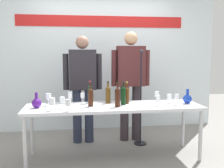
{
  "coord_description": "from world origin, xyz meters",
  "views": [
    {
      "loc": [
        -0.54,
        -3.52,
        1.47
      ],
      "look_at": [
        0.0,
        0.15,
        1.02
      ],
      "focal_mm": 42.59,
      "sensor_mm": 36.0,
      "label": 1
    }
  ],
  "objects_px": {
    "wine_glass_left_4": "(83,96)",
    "wine_bottle_0": "(117,96)",
    "wine_glass_left_1": "(68,103)",
    "wine_glass_right_2": "(169,97)",
    "wine_bottle_2": "(91,97)",
    "wine_glass_right_1": "(157,94)",
    "display_table": "(114,110)",
    "decanter_blue_right": "(187,99)",
    "wine_glass_right_3": "(177,97)",
    "presenter_left": "(83,82)",
    "wine_glass_left_0": "(48,97)",
    "wine_glass_left_2": "(52,101)",
    "wine_glass_right_0": "(158,99)",
    "wine_bottle_3": "(108,94)",
    "wine_glass_left_5": "(70,95)",
    "wine_bottle_1": "(123,95)",
    "decanter_blue_left": "(37,103)",
    "wine_glass_left_3": "(62,100)",
    "wine_bottle_5": "(90,93)",
    "wine_bottle_4": "(127,94)",
    "presenter_right": "(131,78)"
  },
  "relations": [
    {
      "from": "wine_bottle_1",
      "to": "wine_bottle_0",
      "type": "bearing_deg",
      "value": -127.82
    },
    {
      "from": "wine_bottle_5",
      "to": "wine_glass_right_1",
      "type": "relative_size",
      "value": 2.14
    },
    {
      "from": "decanter_blue_right",
      "to": "wine_glass_right_3",
      "type": "bearing_deg",
      "value": -157.52
    },
    {
      "from": "wine_bottle_2",
      "to": "wine_glass_right_1",
      "type": "bearing_deg",
      "value": 12.61
    },
    {
      "from": "wine_glass_right_0",
      "to": "wine_bottle_3",
      "type": "bearing_deg",
      "value": 154.33
    },
    {
      "from": "wine_bottle_5",
      "to": "wine_glass_left_5",
      "type": "height_order",
      "value": "wine_bottle_5"
    },
    {
      "from": "wine_glass_left_1",
      "to": "wine_glass_right_2",
      "type": "relative_size",
      "value": 1.14
    },
    {
      "from": "presenter_left",
      "to": "wine_glass_left_5",
      "type": "height_order",
      "value": "presenter_left"
    },
    {
      "from": "wine_glass_left_2",
      "to": "wine_glass_right_3",
      "type": "xyz_separation_m",
      "value": [
        1.67,
        0.1,
        -0.01
      ]
    },
    {
      "from": "wine_glass_left_0",
      "to": "wine_glass_left_1",
      "type": "distance_m",
      "value": 0.48
    },
    {
      "from": "wine_glass_left_0",
      "to": "wine_glass_left_2",
      "type": "xyz_separation_m",
      "value": [
        0.07,
        -0.31,
        -0.01
      ]
    },
    {
      "from": "wine_bottle_1",
      "to": "wine_bottle_2",
      "type": "relative_size",
      "value": 0.99
    },
    {
      "from": "wine_glass_left_0",
      "to": "wine_glass_right_3",
      "type": "distance_m",
      "value": 1.76
    },
    {
      "from": "wine_bottle_0",
      "to": "wine_bottle_5",
      "type": "relative_size",
      "value": 1.05
    },
    {
      "from": "wine_glass_left_0",
      "to": "display_table",
      "type": "bearing_deg",
      "value": -7.96
    },
    {
      "from": "wine_glass_right_1",
      "to": "wine_bottle_5",
      "type": "bearing_deg",
      "value": 178.38
    },
    {
      "from": "wine_bottle_0",
      "to": "wine_glass_left_4",
      "type": "relative_size",
      "value": 2.21
    },
    {
      "from": "display_table",
      "to": "presenter_left",
      "type": "xyz_separation_m",
      "value": [
        -0.39,
        0.71,
        0.3
      ]
    },
    {
      "from": "wine_bottle_3",
      "to": "decanter_blue_right",
      "type": "bearing_deg",
      "value": -9.58
    },
    {
      "from": "wine_bottle_3",
      "to": "wine_glass_left_3",
      "type": "distance_m",
      "value": 0.69
    },
    {
      "from": "decanter_blue_left",
      "to": "wine_glass_left_0",
      "type": "bearing_deg",
      "value": 43.29
    },
    {
      "from": "decanter_blue_right",
      "to": "wine_glass_left_5",
      "type": "distance_m",
      "value": 1.67
    },
    {
      "from": "wine_bottle_5",
      "to": "wine_glass_right_1",
      "type": "xyz_separation_m",
      "value": [
        0.99,
        -0.03,
        -0.04
      ]
    },
    {
      "from": "wine_glass_left_4",
      "to": "wine_glass_right_3",
      "type": "xyz_separation_m",
      "value": [
        1.28,
        -0.31,
        -0.0
      ]
    },
    {
      "from": "decanter_blue_left",
      "to": "wine_glass_left_0",
      "type": "xyz_separation_m",
      "value": [
        0.14,
        0.13,
        0.05
      ]
    },
    {
      "from": "wine_bottle_0",
      "to": "wine_glass_left_4",
      "type": "distance_m",
      "value": 0.55
    },
    {
      "from": "decanter_blue_right",
      "to": "wine_glass_right_1",
      "type": "distance_m",
      "value": 0.44
    },
    {
      "from": "decanter_blue_right",
      "to": "presenter_right",
      "type": "distance_m",
      "value": 1.01
    },
    {
      "from": "wine_bottle_5",
      "to": "wine_glass_right_1",
      "type": "bearing_deg",
      "value": -1.62
    },
    {
      "from": "wine_glass_left_3",
      "to": "wine_bottle_5",
      "type": "bearing_deg",
      "value": 43.9
    },
    {
      "from": "display_table",
      "to": "wine_bottle_0",
      "type": "height_order",
      "value": "wine_bottle_0"
    },
    {
      "from": "wine_glass_right_1",
      "to": "wine_glass_left_1",
      "type": "bearing_deg",
      "value": -159.34
    },
    {
      "from": "decanter_blue_left",
      "to": "wine_bottle_1",
      "type": "height_order",
      "value": "wine_bottle_1"
    },
    {
      "from": "presenter_left",
      "to": "display_table",
      "type": "bearing_deg",
      "value": -61.12
    },
    {
      "from": "presenter_left",
      "to": "wine_glass_right_3",
      "type": "bearing_deg",
      "value": -32.37
    },
    {
      "from": "wine_glass_right_1",
      "to": "display_table",
      "type": "bearing_deg",
      "value": -162.5
    },
    {
      "from": "wine_glass_left_4",
      "to": "wine_bottle_0",
      "type": "bearing_deg",
      "value": -34.81
    },
    {
      "from": "wine_glass_left_4",
      "to": "wine_glass_right_3",
      "type": "relative_size",
      "value": 1.0
    },
    {
      "from": "wine_bottle_2",
      "to": "wine_glass_right_1",
      "type": "height_order",
      "value": "wine_bottle_2"
    },
    {
      "from": "wine_bottle_1",
      "to": "wine_glass_right_1",
      "type": "xyz_separation_m",
      "value": [
        0.54,
        0.17,
        -0.04
      ]
    },
    {
      "from": "wine_glass_left_5",
      "to": "wine_glass_right_1",
      "type": "bearing_deg",
      "value": -2.06
    },
    {
      "from": "wine_bottle_0",
      "to": "wine_bottle_3",
      "type": "height_order",
      "value": "wine_bottle_0"
    },
    {
      "from": "decanter_blue_right",
      "to": "wine_glass_right_0",
      "type": "relative_size",
      "value": 1.45
    },
    {
      "from": "wine_glass_left_1",
      "to": "wine_glass_left_5",
      "type": "distance_m",
      "value": 0.53
    },
    {
      "from": "presenter_left",
      "to": "wine_bottle_0",
      "type": "bearing_deg",
      "value": -61.86
    },
    {
      "from": "wine_bottle_1",
      "to": "decanter_blue_left",
      "type": "bearing_deg",
      "value": -177.38
    },
    {
      "from": "decanter_blue_left",
      "to": "wine_glass_left_4",
      "type": "height_order",
      "value": "decanter_blue_left"
    },
    {
      "from": "display_table",
      "to": "wine_bottle_4",
      "type": "xyz_separation_m",
      "value": [
        0.21,
        0.12,
        0.19
      ]
    },
    {
      "from": "display_table",
      "to": "wine_bottle_3",
      "type": "distance_m",
      "value": 0.26
    },
    {
      "from": "presenter_left",
      "to": "wine_glass_right_2",
      "type": "height_order",
      "value": "presenter_left"
    }
  ]
}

